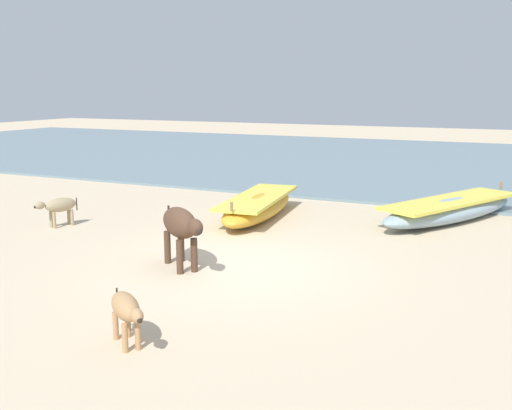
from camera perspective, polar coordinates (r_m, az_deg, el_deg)
name	(u,v)px	position (r m, az deg, el deg)	size (l,w,h in m)	color
ground	(234,267)	(10.48, -2.15, -6.11)	(80.00, 80.00, 0.00)	beige
sea_water	(407,161)	(26.14, 14.62, 4.21)	(60.00, 20.00, 0.08)	slate
fishing_boat_1	(451,209)	(14.70, 18.61, -0.40)	(3.21, 4.83, 0.74)	#8CA5B7
fishing_boat_2	(258,206)	(14.33, 0.22, -0.08)	(1.63, 4.28, 0.75)	gold
cow_adult_dark	(181,226)	(10.29, -7.41, -2.03)	(1.46, 1.29, 1.09)	#4C3323
calf_near_tan	(126,309)	(7.43, -12.65, -9.99)	(0.91, 0.76, 0.66)	tan
calf_far_dun	(59,206)	(14.11, -18.80, -0.11)	(0.57, 1.01, 0.67)	tan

